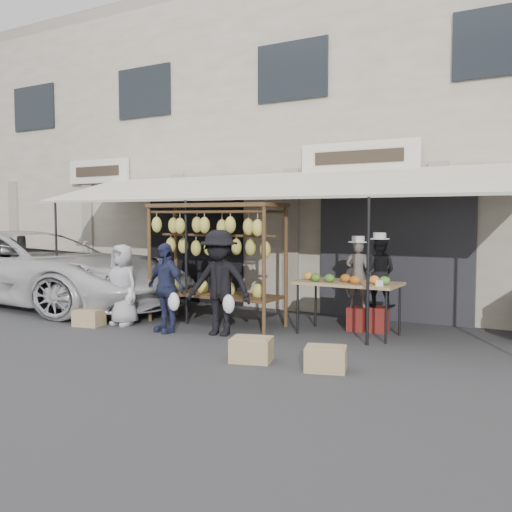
# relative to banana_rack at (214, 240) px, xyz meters

# --- Properties ---
(ground_plane) EXTENTS (90.00, 90.00, 0.00)m
(ground_plane) POSITION_rel_banana_rack_xyz_m (0.52, -1.36, -1.57)
(ground_plane) COLOR #2D2D30
(shophouse) EXTENTS (24.00, 6.15, 7.30)m
(shophouse) POSITION_rel_banana_rack_xyz_m (0.52, 5.14, 2.08)
(shophouse) COLOR beige
(shophouse) RESTS_ON ground_plane
(awning) EXTENTS (10.00, 2.35, 2.92)m
(awning) POSITION_rel_banana_rack_xyz_m (0.53, 0.92, 1.00)
(awning) COLOR beige
(awning) RESTS_ON ground_plane
(banana_rack) EXTENTS (2.60, 0.90, 2.24)m
(banana_rack) POSITION_rel_banana_rack_xyz_m (0.00, 0.00, 0.00)
(banana_rack) COLOR #412816
(banana_rack) RESTS_ON ground_plane
(produce_table) EXTENTS (1.70, 0.90, 1.04)m
(produce_table) POSITION_rel_banana_rack_xyz_m (2.46, 0.36, -0.70)
(produce_table) COLOR tan
(produce_table) RESTS_ON ground_plane
(vendor_left) EXTENTS (0.47, 0.36, 1.17)m
(vendor_left) POSITION_rel_banana_rack_xyz_m (2.49, 0.78, -0.57)
(vendor_left) COLOR #5F554F
(vendor_left) RESTS_ON stool_left
(vendor_right) EXTENTS (0.62, 0.50, 1.21)m
(vendor_right) POSITION_rel_banana_rack_xyz_m (2.84, 0.86, -0.53)
(vendor_right) COLOR black
(vendor_right) RESTS_ON stool_right
(customer_left) EXTENTS (0.78, 0.56, 1.49)m
(customer_left) POSITION_rel_banana_rack_xyz_m (-1.43, -0.88, -0.83)
(customer_left) COLOR #A0A0A5
(customer_left) RESTS_ON ground_plane
(customer_mid) EXTENTS (0.97, 0.57, 1.55)m
(customer_mid) POSITION_rel_banana_rack_xyz_m (-0.35, -0.98, -0.80)
(customer_mid) COLOR #272C4D
(customer_mid) RESTS_ON ground_plane
(customer_right) EXTENTS (1.23, 0.82, 1.78)m
(customer_right) POSITION_rel_banana_rack_xyz_m (0.61, -0.73, -0.68)
(customer_right) COLOR black
(customer_right) RESTS_ON ground_plane
(stool_left) EXTENTS (0.34, 0.34, 0.42)m
(stool_left) POSITION_rel_banana_rack_xyz_m (2.49, 0.78, -1.36)
(stool_left) COLOR maroon
(stool_left) RESTS_ON ground_plane
(stool_right) EXTENTS (0.31, 0.31, 0.44)m
(stool_right) POSITION_rel_banana_rack_xyz_m (2.84, 0.86, -1.35)
(stool_right) COLOR maroon
(stool_right) RESTS_ON ground_plane
(crate_near_a) EXTENTS (0.65, 0.56, 0.33)m
(crate_near_a) POSITION_rel_banana_rack_xyz_m (1.97, -1.96, -1.41)
(crate_near_a) COLOR tan
(crate_near_a) RESTS_ON ground_plane
(crate_near_b) EXTENTS (0.62, 0.54, 0.31)m
(crate_near_b) POSITION_rel_banana_rack_xyz_m (3.05, -1.89, -1.41)
(crate_near_b) COLOR tan
(crate_near_b) RESTS_ON ground_plane
(crate_far) EXTENTS (0.57, 0.48, 0.30)m
(crate_far) POSITION_rel_banana_rack_xyz_m (-1.90, -1.28, -1.42)
(crate_far) COLOR tan
(crate_far) RESTS_ON ground_plane
(van) EXTENTS (6.06, 2.96, 2.49)m
(van) POSITION_rel_banana_rack_xyz_m (-5.30, 0.10, -0.33)
(van) COLOR silver
(van) RESTS_ON ground_plane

